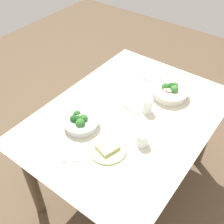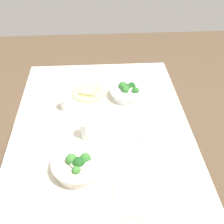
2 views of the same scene
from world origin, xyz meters
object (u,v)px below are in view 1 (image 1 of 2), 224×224
at_px(water_glass_center, 148,106).
at_px(table_knife_left, 202,106).
at_px(fork_by_far_bowl, 128,74).
at_px(napkin_folded_lower, 137,103).
at_px(water_glass_side, 142,139).
at_px(napkin_folded_upper, 153,74).
at_px(fork_by_near_bowl, 115,92).
at_px(table_knife_right, 73,161).
at_px(bread_side_plate, 108,148).
at_px(broccoli_bowl_near, 81,122).
at_px(broccoli_bowl_far, 170,92).

bearing_deg(water_glass_center, table_knife_left, 135.88).
relative_size(fork_by_far_bowl, napkin_folded_lower, 0.55).
xyz_separation_m(water_glass_side, napkin_folded_upper, (-0.65, -0.30, -0.04)).
relative_size(fork_by_near_bowl, napkin_folded_lower, 0.56).
bearing_deg(table_knife_right, water_glass_side, -167.05).
bearing_deg(bread_side_plate, broccoli_bowl_near, -101.60).
xyz_separation_m(water_glass_side, napkin_folded_lower, (-0.29, -0.22, -0.04)).
relative_size(water_glass_center, fork_by_far_bowl, 1.06).
bearing_deg(water_glass_side, napkin_folded_upper, -154.85).
bearing_deg(water_glass_center, bread_side_plate, -1.49).
bearing_deg(water_glass_center, fork_by_near_bowl, -97.63).
xyz_separation_m(broccoli_bowl_far, fork_by_far_bowl, (-0.05, -0.37, -0.04)).
distance_m(broccoli_bowl_near, table_knife_right, 0.27).
bearing_deg(water_glass_side, napkin_folded_lower, -142.57).
relative_size(broccoli_bowl_far, napkin_folded_upper, 1.23).
xyz_separation_m(fork_by_near_bowl, napkin_folded_upper, (-0.36, 0.10, 0.00)).
relative_size(water_glass_side, table_knife_right, 0.43).
xyz_separation_m(fork_by_far_bowl, fork_by_near_bowl, (0.24, 0.05, 0.00)).
distance_m(broccoli_bowl_near, water_glass_center, 0.44).
relative_size(water_glass_center, table_knife_left, 0.54).
height_order(bread_side_plate, water_glass_center, water_glass_center).
distance_m(fork_by_far_bowl, table_knife_right, 0.89).
bearing_deg(broccoli_bowl_near, fork_by_near_bowl, -175.95).
bearing_deg(napkin_folded_lower, water_glass_center, 72.36).
relative_size(water_glass_center, napkin_folded_lower, 0.58).
height_order(broccoli_bowl_near, table_knife_left, broccoli_bowl_near).
bearing_deg(table_knife_left, napkin_folded_lower, 135.06).
distance_m(broccoli_bowl_near, bread_side_plate, 0.25).
distance_m(table_knife_right, napkin_folded_lower, 0.61).
height_order(water_glass_side, fork_by_far_bowl, water_glass_side).
bearing_deg(fork_by_near_bowl, water_glass_side, -156.54).
height_order(broccoli_bowl_far, fork_by_near_bowl, broccoli_bowl_far).
bearing_deg(napkin_folded_upper, water_glass_side, 25.15).
distance_m(broccoli_bowl_far, table_knife_right, 0.83).
bearing_deg(napkin_folded_upper, table_knife_right, 4.28).
xyz_separation_m(water_glass_center, fork_by_far_bowl, (-0.28, -0.34, -0.05)).
relative_size(table_knife_right, napkin_folded_lower, 1.06).
bearing_deg(fork_by_far_bowl, table_knife_left, -178.95).
relative_size(bread_side_plate, napkin_folded_upper, 1.06).
bearing_deg(napkin_folded_lower, table_knife_left, 123.55).
xyz_separation_m(fork_by_near_bowl, table_knife_right, (0.62, 0.17, -0.00)).
bearing_deg(water_glass_side, broccoli_bowl_far, -170.20).
relative_size(table_knife_left, napkin_folded_upper, 0.90).
relative_size(table_knife_left, napkin_folded_lower, 1.07).
height_order(table_knife_left, napkin_folded_upper, napkin_folded_upper).
distance_m(fork_by_far_bowl, fork_by_near_bowl, 0.25).
relative_size(napkin_folded_upper, napkin_folded_lower, 1.19).
xyz_separation_m(water_glass_center, napkin_folded_lower, (-0.03, -0.10, -0.05)).
distance_m(fork_by_near_bowl, table_knife_right, 0.64).
height_order(table_knife_right, napkin_folded_upper, napkin_folded_upper).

